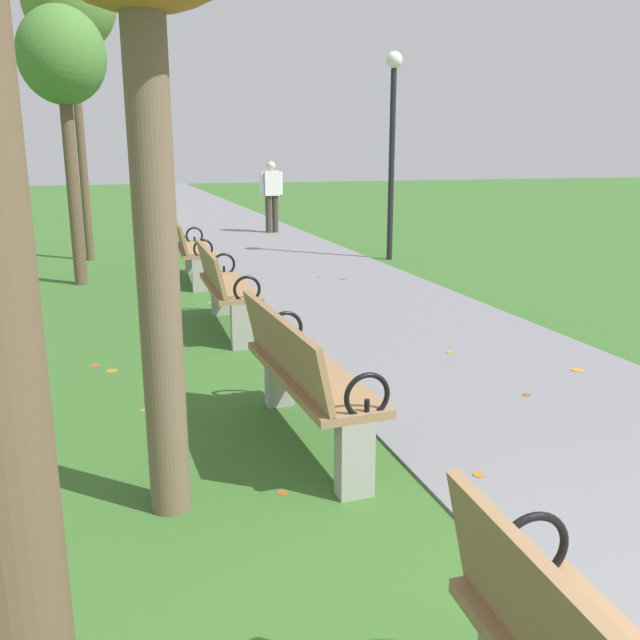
% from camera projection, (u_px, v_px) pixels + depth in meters
% --- Properties ---
extents(paved_walkway, '(2.81, 44.00, 0.02)m').
position_uv_depth(paved_walkway, '(222.00, 220.00, 18.75)').
color(paved_walkway, slate).
rests_on(paved_walkway, ground).
extents(park_bench_2, '(0.54, 1.62, 0.90)m').
position_uv_depth(park_bench_2, '(303.00, 374.00, 4.35)').
color(park_bench_2, '#93704C').
rests_on(park_bench_2, ground).
extents(park_bench_3, '(0.50, 1.61, 0.90)m').
position_uv_depth(park_bench_3, '(224.00, 286.00, 7.18)').
color(park_bench_3, '#93704C').
rests_on(park_bench_3, ground).
extents(park_bench_4, '(0.55, 1.62, 0.90)m').
position_uv_depth(park_bench_4, '(191.00, 249.00, 9.86)').
color(park_bench_4, '#93704C').
rests_on(park_bench_4, ground).
extents(tree_3, '(1.16, 1.16, 3.76)m').
position_uv_depth(tree_3, '(62.00, 62.00, 9.07)').
color(tree_3, brown).
rests_on(tree_3, ground).
extents(tree_4, '(1.49, 1.49, 5.08)m').
position_uv_depth(tree_4, '(69.00, 2.00, 10.94)').
color(tree_4, brown).
rests_on(tree_4, ground).
extents(pedestrian_walking, '(0.53, 0.22, 1.62)m').
position_uv_depth(pedestrian_walking, '(271.00, 193.00, 15.61)').
color(pedestrian_walking, '#3D3328').
rests_on(pedestrian_walking, paved_walkway).
extents(lamp_post, '(0.28, 0.28, 3.48)m').
position_uv_depth(lamp_post, '(393.00, 125.00, 11.48)').
color(lamp_post, black).
rests_on(lamp_post, ground).
extents(scattered_leaves, '(4.28, 12.44, 0.02)m').
position_uv_depth(scattered_leaves, '(299.00, 326.00, 7.41)').
color(scattered_leaves, '#AD6B23').
rests_on(scattered_leaves, ground).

